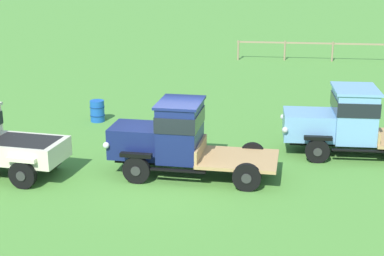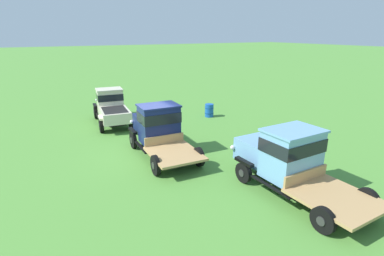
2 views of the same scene
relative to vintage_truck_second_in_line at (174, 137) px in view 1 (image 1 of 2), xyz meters
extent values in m
plane|color=#518E38|center=(-0.11, -0.65, -1.20)|extent=(240.00, 240.00, 0.00)
cylinder|color=#997F60|center=(0.85, 20.33, -0.58)|extent=(0.12, 0.12, 1.23)
cylinder|color=#997F60|center=(3.78, 20.56, -0.58)|extent=(0.12, 0.12, 1.23)
cylinder|color=#997F60|center=(6.73, 20.50, -0.58)|extent=(0.12, 0.12, 1.23)
cube|color=#997F60|center=(8.24, 20.58, -0.09)|extent=(14.98, 0.08, 0.10)
cylinder|color=black|center=(-4.18, -1.73, -0.78)|extent=(0.84, 0.29, 0.83)
cylinder|color=#2D2D2D|center=(-4.19, -1.84, -0.78)|extent=(0.29, 0.06, 0.29)
cylinder|color=black|center=(-3.99, -0.04, -0.78)|extent=(0.84, 0.29, 0.83)
cylinder|color=#2D2D2D|center=(-3.98, 0.07, -0.78)|extent=(0.29, 0.06, 0.29)
cube|color=beige|center=(-4.43, -0.84, -0.33)|extent=(2.48, 1.81, 0.62)
cube|color=black|center=(-4.43, -0.84, -0.06)|extent=(2.08, 1.54, 0.06)
cube|color=beige|center=(-4.18, -1.73, -0.32)|extent=(0.93, 0.30, 0.12)
cube|color=beige|center=(-3.99, -0.04, -0.32)|extent=(0.93, 0.30, 0.12)
cylinder|color=black|center=(-1.00, -0.92, -0.78)|extent=(0.84, 0.21, 0.83)
cylinder|color=#2D2D2D|center=(-1.01, -1.01, -0.78)|extent=(0.29, 0.05, 0.29)
cylinder|color=black|center=(-0.90, 1.02, -0.78)|extent=(0.84, 0.21, 0.83)
cylinder|color=#2D2D2D|center=(-0.89, 1.12, -0.78)|extent=(0.29, 0.05, 0.29)
cylinder|color=black|center=(2.26, -1.09, -0.78)|extent=(0.84, 0.21, 0.83)
cylinder|color=#2D2D2D|center=(2.26, -1.19, -0.78)|extent=(0.29, 0.05, 0.29)
cylinder|color=black|center=(2.36, 0.85, -0.78)|extent=(0.84, 0.21, 0.83)
cylinder|color=#2D2D2D|center=(2.37, 0.94, -0.78)|extent=(0.29, 0.05, 0.29)
cube|color=black|center=(0.59, -0.03, -0.70)|extent=(4.75, 1.32, 0.12)
cube|color=#141E51|center=(-1.18, 0.06, -0.18)|extent=(1.62, 1.44, 0.93)
cube|color=silver|center=(-1.93, 0.10, -0.22)|extent=(0.12, 1.07, 0.70)
sphere|color=silver|center=(-1.98, -0.62, -0.15)|extent=(0.20, 0.20, 0.20)
sphere|color=silver|center=(-1.90, 0.83, -0.15)|extent=(0.20, 0.20, 0.20)
cube|color=black|center=(-1.00, -0.92, -0.32)|extent=(0.96, 0.25, 0.12)
cube|color=black|center=(-0.90, 1.02, -0.32)|extent=(0.96, 0.25, 0.12)
cube|color=#141E51|center=(0.18, -0.01, 0.20)|extent=(1.27, 1.77, 1.69)
cube|color=black|center=(0.18, -0.01, 0.58)|extent=(1.32, 1.81, 0.47)
cube|color=#141E51|center=(0.18, -0.01, 1.09)|extent=(1.39, 1.85, 0.08)
cube|color=black|center=(0.25, -0.97, -0.72)|extent=(1.66, 0.23, 0.05)
cube|color=black|center=(0.35, 0.93, -0.72)|extent=(1.66, 0.23, 0.05)
cube|color=tan|center=(1.96, -0.10, -0.59)|extent=(2.48, 2.10, 0.10)
cube|color=tan|center=(0.81, -0.04, -0.36)|extent=(0.18, 1.84, 0.44)
cylinder|color=black|center=(4.44, 1.59, -0.80)|extent=(0.79, 0.19, 0.79)
cylinder|color=#2D2D2D|center=(4.45, 1.48, -0.80)|extent=(0.28, 0.04, 0.28)
cylinder|color=black|center=(4.40, 3.71, -0.80)|extent=(0.79, 0.19, 0.79)
cylinder|color=#2D2D2D|center=(4.40, 3.82, -0.80)|extent=(0.28, 0.04, 0.28)
cube|color=black|center=(6.05, 2.68, -0.72)|extent=(5.00, 1.27, 0.12)
cube|color=#70A3D1|center=(4.17, 2.64, -0.22)|extent=(1.69, 1.52, 0.89)
cube|color=silver|center=(3.38, 2.63, -0.26)|extent=(0.08, 1.17, 0.66)
sphere|color=silver|center=(3.38, 1.83, -0.20)|extent=(0.20, 0.20, 0.20)
sphere|color=silver|center=(3.35, 3.43, -0.20)|extent=(0.20, 0.20, 0.20)
cube|color=black|center=(4.44, 1.59, -0.36)|extent=(0.91, 0.22, 0.12)
cube|color=black|center=(4.40, 3.71, -0.36)|extent=(0.91, 0.22, 0.12)
cube|color=#70A3D1|center=(5.66, 2.68, 0.17)|extent=(1.35, 1.90, 1.67)
cube|color=black|center=(5.66, 2.68, 0.55)|extent=(1.40, 1.94, 0.47)
cube|color=#70A3D1|center=(5.66, 2.68, 1.05)|extent=(1.48, 1.99, 0.08)
cube|color=black|center=(5.81, 1.64, -0.74)|extent=(1.84, 0.18, 0.05)
cube|color=black|center=(5.77, 3.72, -0.74)|extent=(1.84, 0.18, 0.05)
cube|color=tan|center=(6.36, 2.69, -0.38)|extent=(0.12, 2.02, 0.44)
cylinder|color=#1951B2|center=(-4.03, 5.40, -0.76)|extent=(0.57, 0.57, 0.87)
cylinder|color=navy|center=(-4.03, 5.40, -0.59)|extent=(0.60, 0.60, 0.03)
cylinder|color=navy|center=(-4.03, 5.40, -0.94)|extent=(0.60, 0.60, 0.03)
camera|label=1|loc=(2.74, -16.85, 5.41)|focal=55.00mm
camera|label=2|loc=(12.44, -5.10, 4.27)|focal=28.00mm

